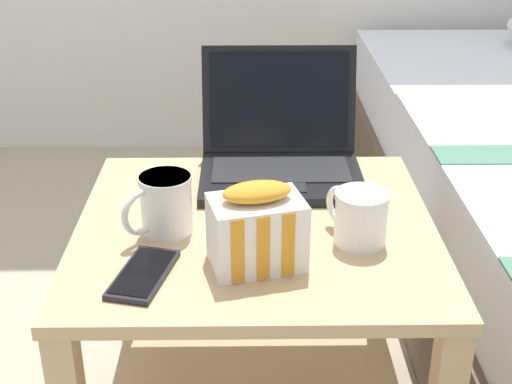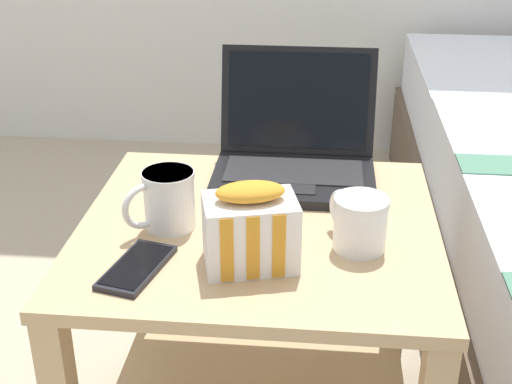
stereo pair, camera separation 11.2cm
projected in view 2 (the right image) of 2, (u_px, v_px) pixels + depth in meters
bedside_table at (258, 313)px, 1.28m from camera, size 0.60×0.57×0.51m
laptop at (295, 152)px, 1.36m from camera, size 0.30×0.27×0.22m
mug_front_left at (167, 197)px, 1.16m from camera, size 0.11×0.11×0.10m
mug_front_right at (359, 220)px, 1.11m from camera, size 0.09×0.11×0.09m
snack_bag at (248, 229)px, 1.06m from camera, size 0.16×0.12×0.14m
cell_phone at (137, 267)px, 1.06m from camera, size 0.10×0.15×0.01m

